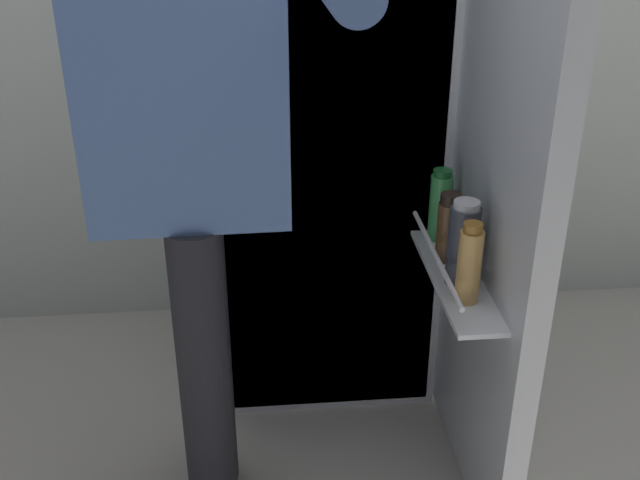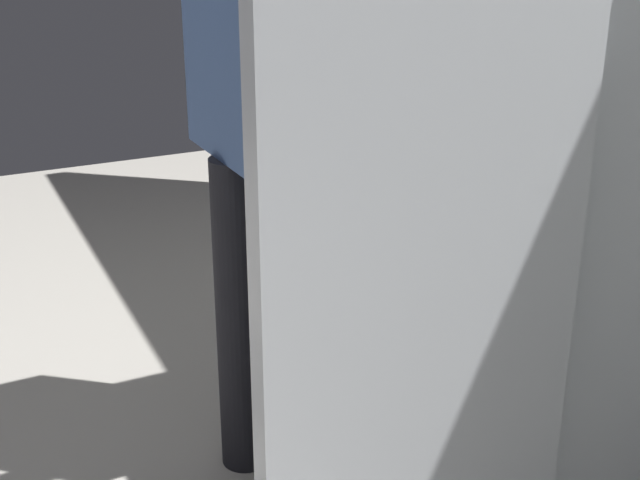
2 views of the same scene
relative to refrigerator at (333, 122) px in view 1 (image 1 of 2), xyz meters
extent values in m
plane|color=#B7B2A8|center=(-0.03, -0.50, -0.82)|extent=(6.19, 6.19, 0.00)
cube|color=silver|center=(-0.03, 0.05, 0.00)|extent=(0.63, 0.61, 1.64)
cube|color=white|center=(-0.03, -0.25, 0.00)|extent=(0.59, 0.01, 1.60)
cube|color=white|center=(-0.03, -0.20, -0.07)|extent=(0.55, 0.09, 0.01)
cube|color=silver|center=(0.31, -0.56, 0.01)|extent=(0.06, 0.61, 1.60)
cube|color=white|center=(0.23, -0.56, -0.21)|extent=(0.11, 0.49, 0.01)
cylinder|color=silver|center=(0.18, -0.56, -0.15)|extent=(0.01, 0.47, 0.01)
cylinder|color=#333842|center=(0.23, -0.59, -0.11)|extent=(0.07, 0.07, 0.19)
cylinder|color=silver|center=(0.23, -0.59, -0.01)|extent=(0.06, 0.06, 0.02)
cylinder|color=green|center=(0.23, -0.36, -0.11)|extent=(0.06, 0.06, 0.17)
cylinder|color=#195B28|center=(0.23, -0.36, -0.02)|extent=(0.05, 0.05, 0.02)
cylinder|color=tan|center=(0.23, -0.67, -0.12)|extent=(0.05, 0.05, 0.17)
cylinder|color=#996623|center=(0.23, -0.67, -0.02)|extent=(0.04, 0.04, 0.02)
cylinder|color=brown|center=(0.23, -0.47, -0.13)|extent=(0.06, 0.06, 0.15)
cylinder|color=black|center=(0.23, -0.47, -0.04)|extent=(0.05, 0.05, 0.02)
cylinder|color=black|center=(-0.36, -0.50, -0.41)|extent=(0.12, 0.12, 0.81)
cylinder|color=black|center=(-0.36, -0.65, -0.41)|extent=(0.12, 0.12, 0.81)
cube|color=#4C6BA3|center=(-0.36, -0.57, 0.28)|extent=(0.41, 0.23, 0.57)
cylinder|color=#4C6BA3|center=(-0.37, -0.37, 0.25)|extent=(0.08, 0.08, 0.54)
camera|label=1|loc=(-0.23, -2.07, 0.67)|focal=42.74mm
camera|label=2|loc=(1.45, -1.29, 0.57)|focal=49.85mm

